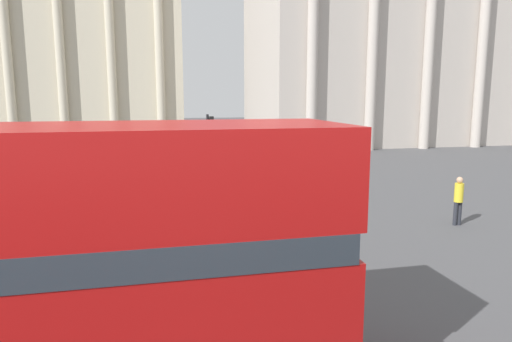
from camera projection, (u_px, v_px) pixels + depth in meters
plaza_building_left at (71, 26)px, 51.98m from camera, size 24.69×16.07×25.39m
plaza_building_right at (386, 31)px, 47.36m from camera, size 27.77×16.15×22.93m
traffic_light_near at (167, 181)px, 12.94m from camera, size 0.42×0.24×3.53m
traffic_light_mid at (209, 143)px, 21.19m from camera, size 0.42×0.24×3.89m
car_maroon at (201, 206)px, 16.87m from camera, size 4.20×1.93×1.35m
pedestrian_yellow at (459, 197)px, 16.70m from camera, size 0.32×0.32×1.81m
pedestrian_olive at (13, 170)px, 23.80m from camera, size 0.32×0.32×1.62m
pedestrian_blue at (96, 157)px, 28.49m from camera, size 0.32×0.32×1.70m
pedestrian_red at (57, 160)px, 27.01m from camera, size 0.32×0.32×1.72m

